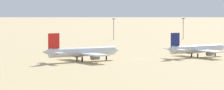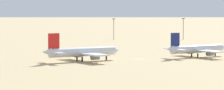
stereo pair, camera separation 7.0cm
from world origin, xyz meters
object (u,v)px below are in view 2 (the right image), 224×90
object	(u,v)px
parked_jet_red_3	(82,52)
parked_jet_navy_4	(196,49)
light_pole_west	(183,27)
light_pole_east	(114,27)

from	to	relation	value
parked_jet_red_3	parked_jet_navy_4	distance (m)	51.87
parked_jet_red_3	light_pole_west	size ratio (longest dim) A/B	2.59
light_pole_east	parked_jet_red_3	bearing A→B (deg)	-118.83
parked_jet_navy_4	light_pole_west	distance (m)	129.94
parked_jet_red_3	parked_jet_navy_4	bearing A→B (deg)	-9.87
parked_jet_navy_4	light_pole_east	world-z (taller)	light_pole_east
light_pole_west	light_pole_east	world-z (taller)	light_pole_west
light_pole_west	parked_jet_red_3	bearing A→B (deg)	-134.66
parked_jet_red_3	light_pole_east	xyz separation A→B (m)	(70.95, 128.87, 4.07)
light_pole_east	light_pole_west	bearing A→B (deg)	-20.82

